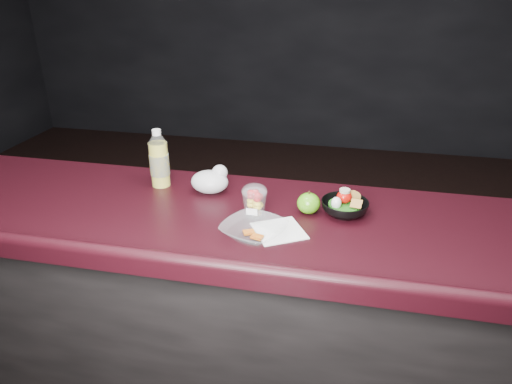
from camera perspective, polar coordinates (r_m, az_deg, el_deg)
counter at (r=1.96m, az=-0.92°, el=-16.19°), size 4.06×0.71×1.02m
lemonade_bottle at (r=1.91m, az=-11.99°, el=3.63°), size 0.08×0.08×0.24m
fruit_cup at (r=1.63m, az=-0.20°, el=-1.11°), size 0.09×0.09×0.13m
green_apple at (r=1.68m, az=6.59°, el=-1.41°), size 0.09×0.09×0.09m
plastic_bag at (r=1.84m, az=-5.65°, el=1.43°), size 0.15×0.12×0.11m
snack_bowl at (r=1.69m, az=10.98°, el=-1.76°), size 0.18×0.18×0.09m
takeout_bowl at (r=1.52m, az=-0.28°, el=-4.85°), size 0.27×0.27×0.05m
paper_napkin at (r=1.57m, az=2.88°, el=-4.86°), size 0.22×0.22×0.00m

